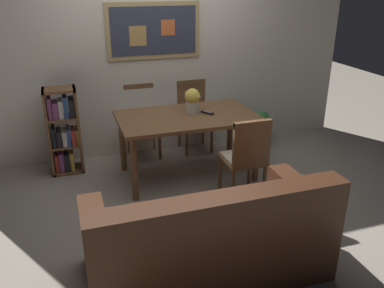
{
  "coord_description": "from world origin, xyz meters",
  "views": [
    {
      "loc": [
        -1.13,
        -3.6,
        2.14
      ],
      "look_at": [
        -0.0,
        -0.19,
        0.65
      ],
      "focal_mm": 37.71,
      "sensor_mm": 36.0,
      "label": 1
    }
  ],
  "objects_px": {
    "dining_chair_far_right": "(193,109)",
    "tv_remote": "(207,113)",
    "dining_chair_near_right": "(246,154)",
    "flower_vase": "(193,100)",
    "bookshelf": "(64,132)",
    "potted_ivy": "(260,126)",
    "dining_table": "(187,123)",
    "leather_couch": "(208,242)",
    "dining_chair_far_left": "(141,114)"
  },
  "relations": [
    {
      "from": "dining_chair_far_right",
      "to": "tv_remote",
      "type": "height_order",
      "value": "dining_chair_far_right"
    },
    {
      "from": "dining_chair_near_right",
      "to": "flower_vase",
      "type": "xyz_separation_m",
      "value": [
        -0.28,
        0.83,
        0.35
      ]
    },
    {
      "from": "tv_remote",
      "to": "flower_vase",
      "type": "bearing_deg",
      "value": 153.88
    },
    {
      "from": "bookshelf",
      "to": "flower_vase",
      "type": "xyz_separation_m",
      "value": [
        1.4,
        -0.48,
        0.39
      ]
    },
    {
      "from": "dining_chair_near_right",
      "to": "potted_ivy",
      "type": "distance_m",
      "value": 1.58
    },
    {
      "from": "dining_chair_near_right",
      "to": "tv_remote",
      "type": "relative_size",
      "value": 5.82
    },
    {
      "from": "dining_table",
      "to": "leather_couch",
      "type": "bearing_deg",
      "value": -102.53
    },
    {
      "from": "flower_vase",
      "to": "tv_remote",
      "type": "relative_size",
      "value": 1.78
    },
    {
      "from": "dining_chair_far_right",
      "to": "leather_couch",
      "type": "height_order",
      "value": "dining_chair_far_right"
    },
    {
      "from": "dining_chair_far_left",
      "to": "bookshelf",
      "type": "distance_m",
      "value": 0.98
    },
    {
      "from": "dining_chair_far_left",
      "to": "potted_ivy",
      "type": "relative_size",
      "value": 1.81
    },
    {
      "from": "dining_chair_far_left",
      "to": "potted_ivy",
      "type": "bearing_deg",
      "value": -7.95
    },
    {
      "from": "dining_chair_far_right",
      "to": "bookshelf",
      "type": "bearing_deg",
      "value": -172.62
    },
    {
      "from": "dining_chair_far_left",
      "to": "leather_couch",
      "type": "bearing_deg",
      "value": -90.14
    },
    {
      "from": "dining_chair_far_left",
      "to": "bookshelf",
      "type": "relative_size",
      "value": 0.9
    },
    {
      "from": "dining_chair_near_right",
      "to": "leather_couch",
      "type": "relative_size",
      "value": 0.51
    },
    {
      "from": "flower_vase",
      "to": "tv_remote",
      "type": "distance_m",
      "value": 0.22
    },
    {
      "from": "dining_chair_far_right",
      "to": "potted_ivy",
      "type": "bearing_deg",
      "value": -13.27
    },
    {
      "from": "dining_chair_far_left",
      "to": "bookshelf",
      "type": "height_order",
      "value": "bookshelf"
    },
    {
      "from": "dining_chair_near_right",
      "to": "bookshelf",
      "type": "distance_m",
      "value": 2.13
    },
    {
      "from": "dining_chair_far_right",
      "to": "tv_remote",
      "type": "bearing_deg",
      "value": -96.75
    },
    {
      "from": "dining_chair_far_left",
      "to": "tv_remote",
      "type": "xyz_separation_m",
      "value": [
        0.6,
        -0.78,
        0.21
      ]
    },
    {
      "from": "dining_chair_far_right",
      "to": "dining_chair_far_left",
      "type": "xyz_separation_m",
      "value": [
        -0.69,
        0.01,
        0.0
      ]
    },
    {
      "from": "bookshelf",
      "to": "flower_vase",
      "type": "relative_size",
      "value": 3.62
    },
    {
      "from": "dining_chair_far_right",
      "to": "dining_chair_near_right",
      "type": "xyz_separation_m",
      "value": [
        0.04,
        -1.52,
        0.0
      ]
    },
    {
      "from": "dining_chair_near_right",
      "to": "bookshelf",
      "type": "height_order",
      "value": "bookshelf"
    },
    {
      "from": "dining_chair_near_right",
      "to": "dining_chair_far_left",
      "type": "xyz_separation_m",
      "value": [
        -0.73,
        1.53,
        0.0
      ]
    },
    {
      "from": "leather_couch",
      "to": "flower_vase",
      "type": "distance_m",
      "value": 1.9
    },
    {
      "from": "dining_chair_far_right",
      "to": "potted_ivy",
      "type": "height_order",
      "value": "dining_chair_far_right"
    },
    {
      "from": "potted_ivy",
      "to": "flower_vase",
      "type": "xyz_separation_m",
      "value": [
        -1.12,
        -0.49,
        0.61
      ]
    },
    {
      "from": "dining_chair_near_right",
      "to": "flower_vase",
      "type": "distance_m",
      "value": 0.94
    },
    {
      "from": "potted_ivy",
      "to": "flower_vase",
      "type": "height_order",
      "value": "flower_vase"
    },
    {
      "from": "dining_chair_far_right",
      "to": "flower_vase",
      "type": "xyz_separation_m",
      "value": [
        -0.24,
        -0.7,
        0.35
      ]
    },
    {
      "from": "potted_ivy",
      "to": "dining_chair_far_left",
      "type": "bearing_deg",
      "value": 172.05
    },
    {
      "from": "bookshelf",
      "to": "potted_ivy",
      "type": "relative_size",
      "value": 2.0
    },
    {
      "from": "dining_chair_far_left",
      "to": "flower_vase",
      "type": "distance_m",
      "value": 0.91
    },
    {
      "from": "dining_table",
      "to": "dining_chair_far_left",
      "type": "height_order",
      "value": "dining_chair_far_left"
    },
    {
      "from": "dining_chair_near_right",
      "to": "tv_remote",
      "type": "height_order",
      "value": "dining_chair_near_right"
    },
    {
      "from": "bookshelf",
      "to": "potted_ivy",
      "type": "height_order",
      "value": "bookshelf"
    },
    {
      "from": "leather_couch",
      "to": "tv_remote",
      "type": "height_order",
      "value": "leather_couch"
    },
    {
      "from": "dining_chair_near_right",
      "to": "potted_ivy",
      "type": "xyz_separation_m",
      "value": [
        0.84,
        1.31,
        -0.26
      ]
    },
    {
      "from": "dining_chair_far_right",
      "to": "bookshelf",
      "type": "height_order",
      "value": "bookshelf"
    },
    {
      "from": "dining_chair_far_right",
      "to": "dining_chair_near_right",
      "type": "distance_m",
      "value": 1.52
    },
    {
      "from": "leather_couch",
      "to": "flower_vase",
      "type": "xyz_separation_m",
      "value": [
        0.46,
        1.75,
        0.57
      ]
    },
    {
      "from": "flower_vase",
      "to": "dining_chair_near_right",
      "type": "bearing_deg",
      "value": -71.04
    },
    {
      "from": "dining_chair_far_left",
      "to": "potted_ivy",
      "type": "xyz_separation_m",
      "value": [
        1.57,
        -0.22,
        -0.26
      ]
    },
    {
      "from": "leather_couch",
      "to": "bookshelf",
      "type": "xyz_separation_m",
      "value": [
        -0.94,
        2.23,
        0.18
      ]
    },
    {
      "from": "dining_chair_far_right",
      "to": "flower_vase",
      "type": "bearing_deg",
      "value": -109.04
    },
    {
      "from": "dining_table",
      "to": "bookshelf",
      "type": "relative_size",
      "value": 1.51
    },
    {
      "from": "dining_chair_far_right",
      "to": "dining_chair_near_right",
      "type": "bearing_deg",
      "value": -88.36
    }
  ]
}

